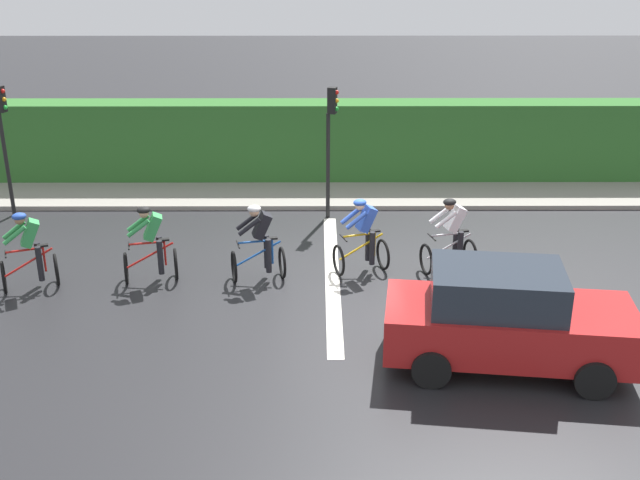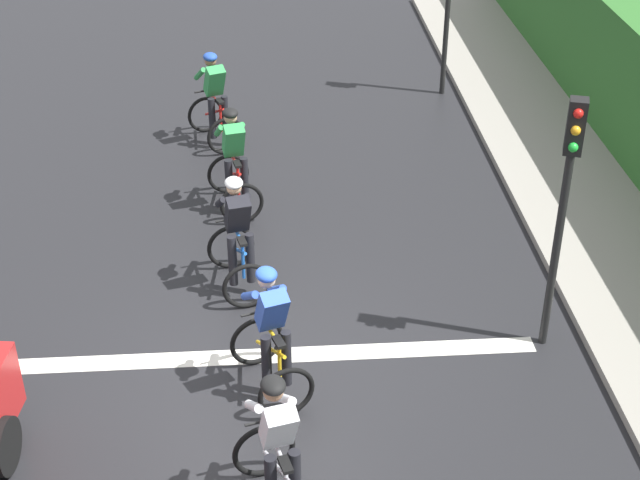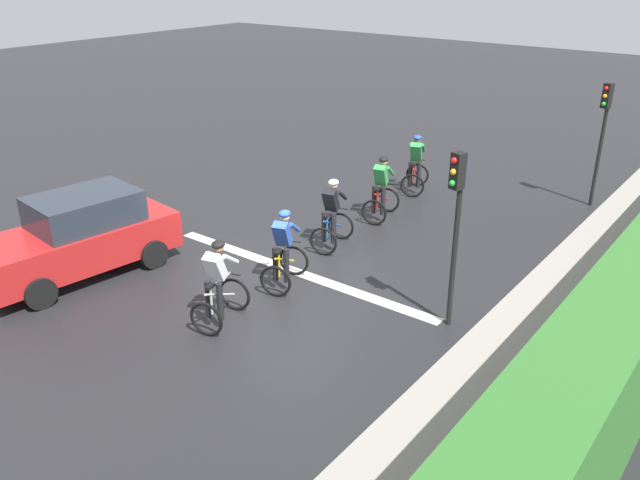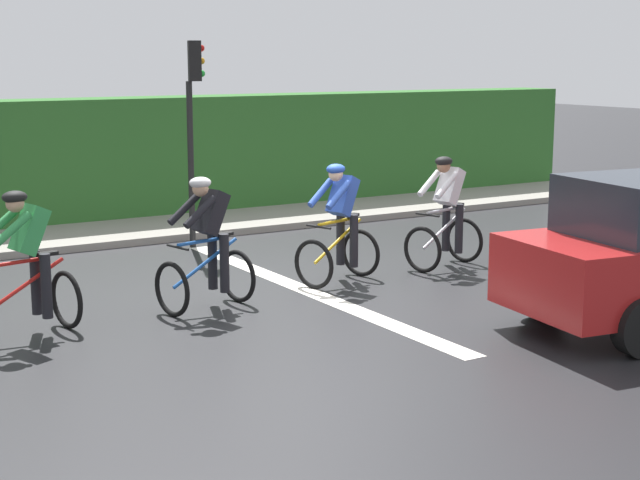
% 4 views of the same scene
% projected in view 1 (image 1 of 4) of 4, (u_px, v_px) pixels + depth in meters
% --- Properties ---
extents(ground_plane, '(80.00, 80.00, 0.00)m').
position_uv_depth(ground_plane, '(341.00, 275.00, 16.62)').
color(ground_plane, black).
extents(sidewalk_kerb, '(2.80, 24.73, 0.12)m').
position_uv_depth(sidewalk_kerb, '(264.00, 192.00, 21.73)').
color(sidewalk_kerb, gray).
rests_on(sidewalk_kerb, ground).
extents(stone_wall_low, '(0.44, 24.73, 0.52)m').
position_uv_depth(stone_wall_low, '(265.00, 175.00, 22.49)').
color(stone_wall_low, tan).
rests_on(stone_wall_low, ground).
extents(hedge_wall, '(1.10, 24.73, 2.32)m').
position_uv_depth(hedge_wall, '(265.00, 142.00, 22.43)').
color(hedge_wall, '#2D6628').
rests_on(hedge_wall, ground).
extents(road_marking_stop_line, '(7.00, 0.30, 0.01)m').
position_uv_depth(road_marking_stop_line, '(332.00, 275.00, 16.62)').
color(road_marking_stop_line, silver).
rests_on(road_marking_stop_line, ground).
extents(cyclist_lead, '(1.03, 1.25, 1.66)m').
position_uv_depth(cyclist_lead, '(29.00, 253.00, 15.74)').
color(cyclist_lead, black).
rests_on(cyclist_lead, ground).
extents(cyclist_second, '(0.90, 1.20, 1.66)m').
position_uv_depth(cyclist_second, '(151.00, 246.00, 16.07)').
color(cyclist_second, black).
rests_on(cyclist_second, ground).
extents(cyclist_mid, '(0.90, 1.20, 1.66)m').
position_uv_depth(cyclist_mid, '(260.00, 244.00, 16.15)').
color(cyclist_mid, black).
rests_on(cyclist_mid, ground).
extents(cyclist_fourth, '(0.98, 1.24, 1.66)m').
position_uv_depth(cyclist_fourth, '(363.00, 237.00, 16.51)').
color(cyclist_fourth, black).
rests_on(cyclist_fourth, ground).
extents(cyclist_trailing, '(0.93, 1.22, 1.66)m').
position_uv_depth(cyclist_trailing, '(451.00, 237.00, 16.53)').
color(cyclist_trailing, black).
rests_on(cyclist_trailing, ground).
extents(car_red, '(2.27, 4.28, 1.76)m').
position_uv_depth(car_red, '(506.00, 319.00, 12.92)').
color(car_red, '#B21E1E').
rests_on(car_red, ground).
extents(traffic_light_near_crossing, '(0.25, 0.31, 3.34)m').
position_uv_depth(traffic_light_near_crossing, '(330.00, 133.00, 19.14)').
color(traffic_light_near_crossing, black).
rests_on(traffic_light_near_crossing, ground).
extents(traffic_light_far_junction, '(0.25, 0.31, 3.34)m').
position_uv_depth(traffic_light_far_junction, '(4.00, 131.00, 19.29)').
color(traffic_light_far_junction, black).
rests_on(traffic_light_far_junction, ground).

